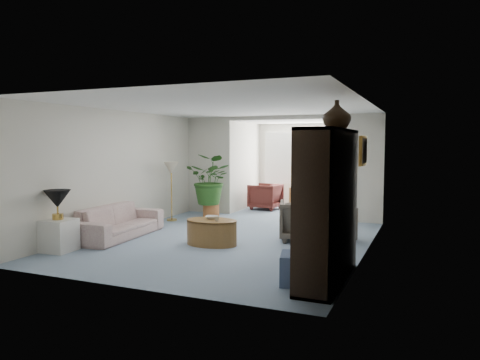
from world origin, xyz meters
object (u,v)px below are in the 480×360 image
at_px(framed_picture, 364,151).
at_px(table_lamp, 57,199).
at_px(wingback_chair, 302,220).
at_px(sunroom_chair_maroon, 265,196).
at_px(floor_lamp, 171,168).
at_px(sunroom_table, 299,197).
at_px(coffee_table, 212,232).
at_px(side_table_dark, 342,224).
at_px(plant_pot, 211,211).
at_px(cabinet_urn, 337,115).
at_px(sunroom_chair_blue, 319,199).
at_px(end_table, 58,235).
at_px(sofa, 119,221).
at_px(coffee_bowl, 212,217).
at_px(ottoman, 300,269).
at_px(entertainment_cabinet, 328,206).
at_px(coffee_cup, 217,219).

xyz_separation_m(framed_picture, table_lamp, (-4.75, -1.75, -0.81)).
distance_m(wingback_chair, sunroom_chair_maroon, 4.06).
distance_m(floor_lamp, sunroom_table, 4.11).
xyz_separation_m(coffee_table, sunroom_chair_maroon, (-0.60, 4.53, 0.13)).
relative_size(side_table_dark, plant_pot, 1.51).
relative_size(framed_picture, cabinet_urn, 1.21).
bearing_deg(framed_picture, coffee_table, -173.71).
height_order(table_lamp, sunroom_chair_blue, table_lamp).
distance_m(end_table, floor_lamp, 3.52).
xyz_separation_m(sofa, cabinet_urn, (4.32, -0.71, 1.91)).
relative_size(end_table, side_table_dark, 0.90).
relative_size(table_lamp, floor_lamp, 1.22).
bearing_deg(coffee_bowl, table_lamp, -143.40).
xyz_separation_m(coffee_bowl, sunroom_chair_maroon, (-0.55, 4.43, -0.12)).
bearing_deg(plant_pot, sunroom_chair_blue, 38.86).
distance_m(ottoman, sunroom_chair_blue, 6.25).
distance_m(framed_picture, ottoman, 2.47).
bearing_deg(entertainment_cabinet, floor_lamp, 143.44).
height_order(end_table, plant_pot, end_table).
height_order(sunroom_chair_maroon, sunroom_table, sunroom_chair_maroon).
height_order(floor_lamp, coffee_bowl, floor_lamp).
xyz_separation_m(coffee_bowl, coffee_cup, (0.20, -0.20, 0.02)).
relative_size(ottoman, sunroom_table, 0.85).
height_order(wingback_chair, plant_pot, wingback_chair).
height_order(plant_pot, sunroom_table, sunroom_table).
bearing_deg(wingback_chair, table_lamp, 19.25).
xyz_separation_m(table_lamp, coffee_cup, (2.31, 1.36, -0.40)).
distance_m(framed_picture, end_table, 5.26).
height_order(sofa, ottoman, sofa).
bearing_deg(ottoman, plant_pot, 128.56).
relative_size(floor_lamp, entertainment_cabinet, 0.18).
relative_size(end_table, coffee_table, 0.57).
distance_m(sunroom_chair_blue, sunroom_table, 1.06).
relative_size(framed_picture, sofa, 0.24).
height_order(coffee_table, ottoman, coffee_table).
bearing_deg(sunroom_chair_blue, floor_lamp, 137.37).
relative_size(entertainment_cabinet, sunroom_chair_blue, 2.56).
bearing_deg(coffee_bowl, sunroom_chair_blue, 77.84).
distance_m(sofa, table_lamp, 1.49).
xyz_separation_m(end_table, wingback_chair, (3.55, 2.46, 0.10)).
bearing_deg(floor_lamp, coffee_cup, -43.09).
height_order(coffee_cup, sunroom_chair_maroon, sunroom_chair_maroon).
height_order(sofa, sunroom_chair_blue, sunroom_chair_blue).
xyz_separation_m(entertainment_cabinet, ottoman, (-0.30, -0.28, -0.81)).
bearing_deg(end_table, coffee_bowl, 36.60).
relative_size(wingback_chair, sunroom_chair_blue, 1.05).
relative_size(coffee_bowl, sunroom_chair_maroon, 0.28).
bearing_deg(sunroom_chair_blue, coffee_cup, 176.17).
bearing_deg(coffee_bowl, coffee_table, -63.43).
bearing_deg(sunroom_table, plant_pot, -120.50).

